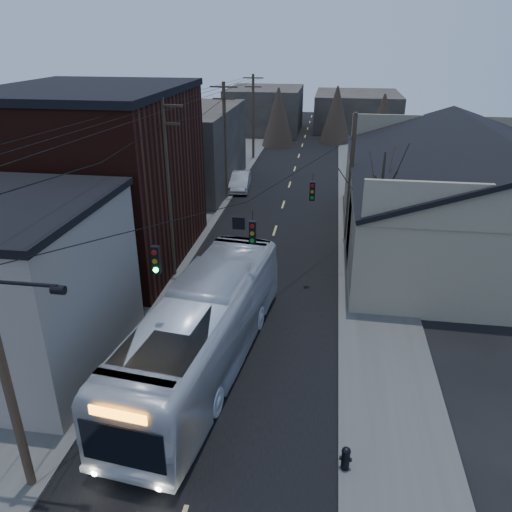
{
  "coord_description": "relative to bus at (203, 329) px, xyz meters",
  "views": [
    {
      "loc": [
        3.64,
        -7.16,
        12.97
      ],
      "look_at": [
        0.32,
        14.82,
        3.0
      ],
      "focal_mm": 35.0,
      "sensor_mm": 36.0,
      "label": 1
    }
  ],
  "objects": [
    {
      "name": "fire_hydrant",
      "position": [
        5.8,
        -4.69,
        -1.29
      ],
      "size": [
        0.41,
        0.3,
        0.87
      ],
      "rotation": [
        0.0,
        0.0,
        -0.13
      ],
      "color": "black",
      "rests_on": "sidewalk_right"
    },
    {
      "name": "parked_car",
      "position": [
        -3.2,
        26.04,
        -1.09
      ],
      "size": [
        2.05,
        4.85,
        1.56
      ],
      "primitive_type": "imported",
      "rotation": [
        0.0,
        0.0,
        0.09
      ],
      "color": "#A0A4A8",
      "rests_on": "ground"
    },
    {
      "name": "bare_tree",
      "position": [
        7.6,
        10.29,
        1.73
      ],
      "size": [
        0.4,
        0.4,
        7.2
      ],
      "primitive_type": "cone",
      "color": "black",
      "rests_on": "ground"
    },
    {
      "name": "building_far_right",
      "position": [
        8.1,
        60.29,
        0.63
      ],
      "size": [
        12.0,
        14.0,
        5.0
      ],
      "primitive_type": "cube",
      "color": "#2F2B25",
      "rests_on": "ground"
    },
    {
      "name": "utility_lines",
      "position": [
        -2.01,
        14.43,
        3.08
      ],
      "size": [
        11.24,
        45.28,
        10.5
      ],
      "color": "#382B1E",
      "rests_on": "ground"
    },
    {
      "name": "building_far_left",
      "position": [
        -4.9,
        55.29,
        1.13
      ],
      "size": [
        10.0,
        12.0,
        6.0
      ],
      "primitive_type": "cube",
      "color": "#2F2B25",
      "rests_on": "ground"
    },
    {
      "name": "building_clapboard",
      "position": [
        -7.9,
        -0.71,
        1.63
      ],
      "size": [
        8.0,
        8.0,
        7.0
      ],
      "primitive_type": "cube",
      "color": "gray",
      "rests_on": "ground"
    },
    {
      "name": "building_brick",
      "position": [
        -8.9,
        10.29,
        3.13
      ],
      "size": [
        10.0,
        12.0,
        10.0
      ],
      "primitive_type": "cube",
      "color": "black",
      "rests_on": "ground"
    },
    {
      "name": "warehouse",
      "position": [
        14.1,
        15.29,
        0.83
      ],
      "size": [
        16.16,
        20.6,
        7.73
      ],
      "color": "gray",
      "rests_on": "ground"
    },
    {
      "name": "sidewalk_right",
      "position": [
        7.6,
        20.29,
        -1.81
      ],
      "size": [
        4.0,
        110.0,
        0.12
      ],
      "primitive_type": "cube",
      "color": "#474744",
      "rests_on": "ground"
    },
    {
      "name": "sidewalk_left",
      "position": [
        -5.4,
        20.29,
        -1.81
      ],
      "size": [
        4.0,
        110.0,
        0.12
      ],
      "primitive_type": "cube",
      "color": "#474744",
      "rests_on": "ground"
    },
    {
      "name": "road_surface",
      "position": [
        1.1,
        20.29,
        -1.86
      ],
      "size": [
        9.0,
        110.0,
        0.02
      ],
      "primitive_type": "cube",
      "color": "black",
      "rests_on": "ground"
    },
    {
      "name": "building_left_far",
      "position": [
        -8.4,
        26.29,
        1.63
      ],
      "size": [
        9.0,
        14.0,
        7.0
      ],
      "primitive_type": "cube",
      "color": "#2F2B25",
      "rests_on": "ground"
    },
    {
      "name": "bus",
      "position": [
        0.0,
        0.0,
        0.0
      ],
      "size": [
        4.69,
        13.71,
        3.74
      ],
      "primitive_type": "imported",
      "rotation": [
        0.0,
        0.0,
        3.02
      ],
      "color": "silver",
      "rests_on": "ground"
    }
  ]
}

